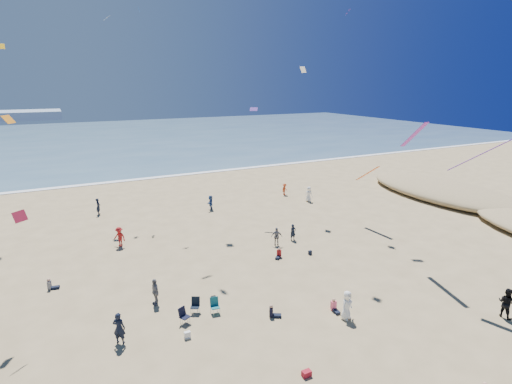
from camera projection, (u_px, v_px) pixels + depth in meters
name	position (u px, v px, depth m)	size (l,w,h in m)	color
ground	(293.00, 368.00, 20.12)	(220.00, 220.00, 0.00)	tan
ocean	(94.00, 139.00, 101.67)	(220.00, 100.00, 0.06)	#476B84
surf_line	(130.00, 180.00, 58.74)	(220.00, 1.20, 0.08)	white
standing_flyers	(281.00, 250.00, 32.16)	(40.18, 35.59, 1.94)	black
seated_group	(268.00, 300.00, 25.66)	(18.38, 20.95, 0.84)	white
chair_cluster	(199.00, 309.00, 24.44)	(2.74, 1.61, 1.00)	black
white_tote	(187.00, 335.00, 22.45)	(0.35, 0.20, 0.40)	white
black_backpack	(214.00, 299.00, 26.21)	(0.30, 0.22, 0.38)	black
cooler	(307.00, 374.00, 19.54)	(0.45, 0.30, 0.30)	#A41726
navy_bag	(310.00, 253.00, 33.41)	(0.28, 0.18, 0.34)	black
kites_aloft	(301.00, 74.00, 32.23)	(32.18, 42.17, 28.22)	#EAA614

